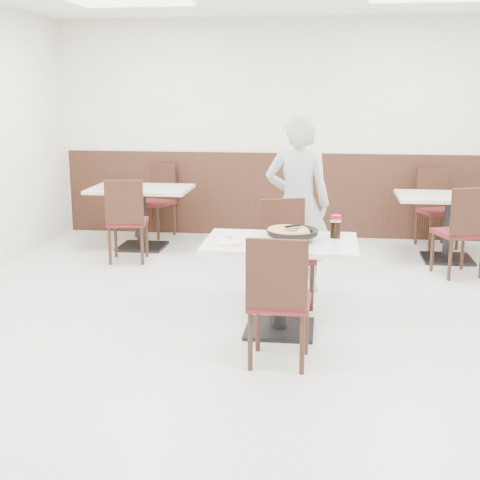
# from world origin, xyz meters

# --- Properties ---
(floor) EXTENTS (7.00, 7.00, 0.00)m
(floor) POSITION_xyz_m (0.00, 0.00, 0.00)
(floor) COLOR #A7A7A3
(floor) RESTS_ON ground
(wall_back) EXTENTS (6.00, 0.04, 2.80)m
(wall_back) POSITION_xyz_m (0.00, 3.50, 1.40)
(wall_back) COLOR beige
(wall_back) RESTS_ON floor
(wall_front) EXTENTS (6.00, 0.04, 2.80)m
(wall_front) POSITION_xyz_m (0.00, -3.50, 1.40)
(wall_front) COLOR beige
(wall_front) RESTS_ON floor
(wainscot_back) EXTENTS (5.90, 0.03, 1.10)m
(wainscot_back) POSITION_xyz_m (0.00, 3.48, 0.55)
(wainscot_back) COLOR black
(wainscot_back) RESTS_ON floor
(fluo_panel_c) EXTENTS (1.20, 0.60, 0.02)m
(fluo_panel_c) POSITION_xyz_m (-1.50, 1.80, 2.78)
(fluo_panel_c) COLOR white
(fluo_panel_c) RESTS_ON ceiling
(main_table) EXTENTS (1.26, 0.89, 0.75)m
(main_table) POSITION_xyz_m (0.18, -0.09, 0.38)
(main_table) COLOR beige
(main_table) RESTS_ON floor
(chair_near) EXTENTS (0.44, 0.44, 0.95)m
(chair_near) POSITION_xyz_m (0.22, -0.73, 0.47)
(chair_near) COLOR black
(chair_near) RESTS_ON floor
(chair_far) EXTENTS (0.53, 0.53, 0.95)m
(chair_far) POSITION_xyz_m (0.19, 0.55, 0.47)
(chair_far) COLOR black
(chair_far) RESTS_ON floor
(trivet) EXTENTS (0.14, 0.14, 0.04)m
(trivet) POSITION_xyz_m (0.29, -0.09, 0.77)
(trivet) COLOR black
(trivet) RESTS_ON main_table
(pizza_pan) EXTENTS (0.36, 0.36, 0.01)m
(pizza_pan) POSITION_xyz_m (0.27, -0.07, 0.79)
(pizza_pan) COLOR black
(pizza_pan) RESTS_ON trivet
(pizza) EXTENTS (0.38, 0.38, 0.02)m
(pizza) POSITION_xyz_m (0.23, -0.06, 0.81)
(pizza) COLOR #DEA757
(pizza) RESTS_ON pizza_pan
(pizza_server) EXTENTS (0.08, 0.10, 0.00)m
(pizza_server) POSITION_xyz_m (0.27, -0.09, 0.84)
(pizza_server) COLOR silver
(pizza_server) RESTS_ON pizza
(napkin) EXTENTS (0.19, 0.19, 0.00)m
(napkin) POSITION_xyz_m (-0.25, -0.22, 0.75)
(napkin) COLOR silver
(napkin) RESTS_ON main_table
(side_plate) EXTENTS (0.20, 0.20, 0.01)m
(side_plate) POSITION_xyz_m (-0.22, -0.23, 0.76)
(side_plate) COLOR white
(side_plate) RESTS_ON napkin
(fork) EXTENTS (0.06, 0.15, 0.00)m
(fork) POSITION_xyz_m (-0.22, -0.18, 0.77)
(fork) COLOR silver
(fork) RESTS_ON side_plate
(cola_glass) EXTENTS (0.09, 0.09, 0.13)m
(cola_glass) POSITION_xyz_m (0.60, 0.08, 0.81)
(cola_glass) COLOR black
(cola_glass) RESTS_ON main_table
(red_cup) EXTENTS (0.09, 0.09, 0.16)m
(red_cup) POSITION_xyz_m (0.61, 0.21, 0.83)
(red_cup) COLOR #B20315
(red_cup) RESTS_ON main_table
(diner_person) EXTENTS (0.63, 0.42, 1.70)m
(diner_person) POSITION_xyz_m (0.26, 1.06, 0.85)
(diner_person) COLOR #AEAEB3
(diner_person) RESTS_ON floor
(bg_table_left) EXTENTS (1.25, 0.88, 0.75)m
(bg_table_left) POSITION_xyz_m (-1.71, 2.57, 0.38)
(bg_table_left) COLOR beige
(bg_table_left) RESTS_ON floor
(bg_chair_left_near) EXTENTS (0.47, 0.47, 0.95)m
(bg_chair_left_near) POSITION_xyz_m (-1.69, 1.94, 0.47)
(bg_chair_left_near) COLOR black
(bg_chair_left_near) RESTS_ON floor
(bg_chair_left_far) EXTENTS (0.55, 0.55, 0.95)m
(bg_chair_left_far) POSITION_xyz_m (-1.71, 3.24, 0.47)
(bg_chair_left_far) COLOR black
(bg_chair_left_far) RESTS_ON floor
(bg_table_right) EXTENTS (1.23, 0.84, 0.75)m
(bg_table_right) POSITION_xyz_m (1.92, 2.44, 0.38)
(bg_table_right) COLOR beige
(bg_table_right) RESTS_ON floor
(bg_chair_right_near) EXTENTS (0.54, 0.54, 0.95)m
(bg_chair_right_near) POSITION_xyz_m (1.90, 1.81, 0.47)
(bg_chair_right_near) COLOR black
(bg_chair_right_near) RESTS_ON floor
(bg_chair_right_far) EXTENTS (0.54, 0.54, 0.95)m
(bg_chair_right_far) POSITION_xyz_m (1.89, 3.07, 0.47)
(bg_chair_right_far) COLOR black
(bg_chair_right_far) RESTS_ON floor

